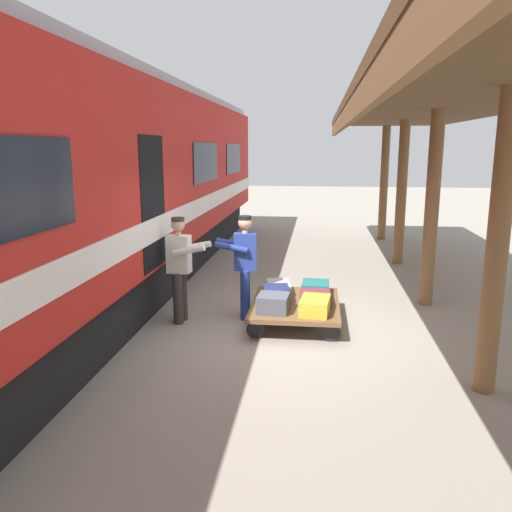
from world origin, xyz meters
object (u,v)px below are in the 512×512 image
Objects in this scene: suitcase_yellow_case at (315,306)px; suitcase_burgundy_valise at (315,298)px; porter_by_door at (180,266)px; suitcase_teal_softside at (315,288)px; train_car at (59,195)px; suitcase_slate_roller at (273,303)px; suitcase_gray_aluminum at (279,288)px; suitcase_navy_fabric at (276,294)px; porter_in_overalls at (244,263)px; luggage_cart at (295,305)px.

suitcase_burgundy_valise is at bearing -90.00° from suitcase_yellow_case.
suitcase_yellow_case is at bearing 170.60° from porter_by_door.
suitcase_teal_softside is 0.31× the size of porter_by_door.
train_car is at bearing -1.54° from suitcase_yellow_case.
train_car reaches higher than suitcase_burgundy_valise.
porter_by_door is (1.52, -0.35, 0.45)m from suitcase_slate_roller.
suitcase_burgundy_valise is (-0.62, 0.51, -0.00)m from suitcase_gray_aluminum.
porter_by_door is at bearing -172.25° from train_car.
suitcase_yellow_case is at bearing 140.66° from suitcase_navy_fabric.
porter_in_overalls reaches higher than suitcase_slate_roller.
luggage_cart is 1.94m from porter_by_door.
suitcase_gray_aluminum is at bearing -156.27° from porter_by_door.
porter_by_door reaches higher than suitcase_gray_aluminum.
luggage_cart is 3.56× the size of suitcase_teal_softside.
porter_in_overalls is (0.85, -0.17, 0.63)m from luggage_cart.
suitcase_teal_softside is (-3.96, -0.91, -1.61)m from train_car.
suitcase_gray_aluminum is (0.00, -1.02, -0.04)m from suitcase_slate_roller.
suitcase_teal_softside is 0.51m from suitcase_burgundy_valise.
porter_by_door reaches higher than suitcase_slate_roller.
suitcase_slate_roller is at bearing 90.00° from suitcase_gray_aluminum.
luggage_cart is 0.62m from suitcase_yellow_case.
porter_in_overalls is (-2.79, -0.57, -1.14)m from train_car.
porter_by_door reaches higher than suitcase_teal_softside.
suitcase_navy_fabric is 0.73m from porter_in_overalls.
suitcase_teal_softside is at bearing -121.38° from luggage_cart.
suitcase_slate_roller is at bearing 39.34° from suitcase_burgundy_valise.
suitcase_teal_softside is at bearing -163.54° from porter_in_overalls.
suitcase_slate_roller is 0.81m from suitcase_burgundy_valise.
suitcase_gray_aluminum reaches higher than luggage_cart.
suitcase_yellow_case is 0.36× the size of porter_in_overalls.
luggage_cart is at bearing -173.68° from train_car.
suitcase_teal_softside reaches higher than suitcase_gray_aluminum.
luggage_cart is at bearing 121.38° from suitcase_gray_aluminum.
train_car is at bearing -1.82° from suitcase_slate_roller.
suitcase_burgundy_valise is at bearing 140.66° from suitcase_gray_aluminum.
suitcase_navy_fabric is at bearing 163.01° from porter_in_overalls.
porter_by_door is at bearing 4.89° from luggage_cart.
train_car is 11.52× the size of luggage_cart.
luggage_cart is at bearing 180.00° from suitcase_navy_fabric.
suitcase_yellow_case is at bearing 149.88° from porter_in_overalls.
suitcase_slate_roller is 0.98m from porter_in_overalls.
porter_in_overalls is at bearing -161.68° from porter_by_door.
suitcase_teal_softside is at bearing -162.69° from porter_by_door.
suitcase_slate_roller is 0.27× the size of porter_by_door.
train_car is at bearing 11.53° from porter_in_overalls.
suitcase_gray_aluminum is 0.81m from porter_in_overalls.
porter_by_door is at bearing 17.31° from suitcase_teal_softside.
suitcase_slate_roller reaches higher than suitcase_yellow_case.
suitcase_burgundy_valise is (-3.96, -0.40, -1.63)m from train_car.
suitcase_yellow_case is 2.22m from porter_by_door.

